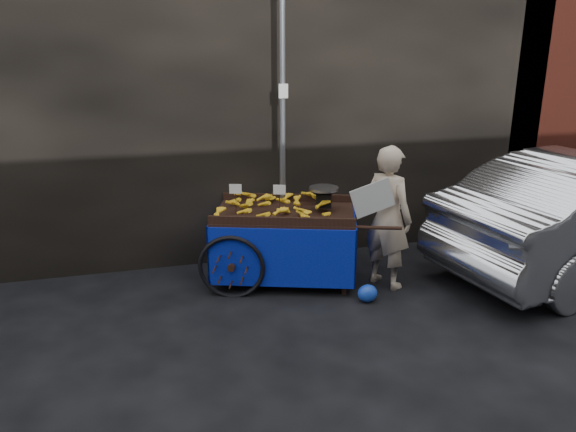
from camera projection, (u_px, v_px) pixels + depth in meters
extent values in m
plane|color=black|center=(286.00, 307.00, 6.67)|extent=(80.00, 80.00, 0.00)
cube|color=black|center=(172.00, 78.00, 8.05)|extent=(11.00, 2.00, 5.00)
cube|color=#591E14|center=(556.00, 71.00, 9.65)|extent=(3.00, 2.00, 5.00)
cylinder|color=slate|center=(282.00, 122.00, 7.33)|extent=(0.08, 0.08, 4.00)
cube|color=white|center=(283.00, 91.00, 7.16)|extent=(0.12, 0.02, 0.18)
cube|color=black|center=(285.00, 215.00, 7.20)|extent=(2.03, 1.61, 0.07)
cube|color=black|center=(287.00, 198.00, 7.67)|extent=(1.69, 0.61, 0.11)
cube|color=black|center=(281.00, 222.00, 6.68)|extent=(1.69, 0.61, 0.11)
cube|color=black|center=(345.00, 261.00, 6.86)|extent=(0.07, 0.07, 0.88)
cube|color=black|center=(343.00, 237.00, 7.70)|extent=(0.07, 0.07, 0.88)
cylinder|color=black|center=(379.00, 228.00, 6.71)|extent=(0.54, 0.22, 0.04)
cylinder|color=black|center=(373.00, 206.00, 7.54)|extent=(0.54, 0.22, 0.04)
torus|color=black|center=(231.00, 267.00, 6.82)|extent=(0.80, 0.32, 0.83)
torus|color=black|center=(245.00, 234.00, 7.95)|extent=(0.80, 0.32, 0.83)
cylinder|color=black|center=(239.00, 250.00, 7.39)|extent=(0.45, 1.19, 0.06)
cube|color=#07108A|center=(281.00, 258.00, 6.78)|extent=(1.72, 0.60, 0.75)
cube|color=#07108A|center=(287.00, 228.00, 7.85)|extent=(1.72, 0.60, 0.75)
cube|color=#07108A|center=(217.00, 241.00, 7.37)|extent=(0.39, 1.09, 0.75)
cube|color=#07108A|center=(353.00, 244.00, 7.26)|extent=(0.39, 1.09, 0.75)
cube|color=black|center=(324.00, 200.00, 7.16)|extent=(0.24, 0.21, 0.18)
cylinder|color=silver|center=(324.00, 188.00, 7.11)|extent=(0.48, 0.48, 0.03)
cube|color=white|center=(235.00, 189.00, 7.01)|extent=(0.15, 0.06, 0.12)
cube|color=white|center=(279.00, 190.00, 6.97)|extent=(0.15, 0.06, 0.12)
imported|color=#BFA98E|center=(388.00, 217.00, 7.01)|extent=(0.71, 0.79, 1.82)
cube|color=silver|center=(373.00, 198.00, 6.69)|extent=(0.59, 0.05, 0.50)
ellipsoid|color=#173CAE|center=(368.00, 293.00, 6.76)|extent=(0.24, 0.20, 0.22)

